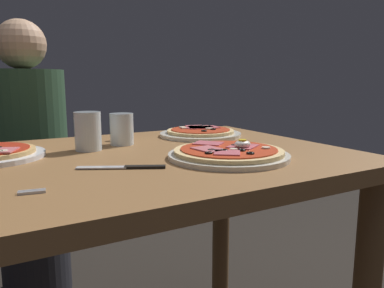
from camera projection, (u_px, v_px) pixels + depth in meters
name	position (u px, v px, depth m)	size (l,w,h in m)	color
dining_table	(148.00, 201.00, 1.01)	(1.06, 0.80, 0.75)	olive
pizza_foreground	(229.00, 153.00, 0.94)	(0.30, 0.30, 0.05)	silver
pizza_across_right	(200.00, 133.00, 1.30)	(0.28, 0.28, 0.03)	silver
water_glass_near	(88.00, 134.00, 1.04)	(0.07, 0.07, 0.11)	silver
water_glass_far	(122.00, 131.00, 1.13)	(0.07, 0.07, 0.09)	silver
knife	(128.00, 167.00, 0.83)	(0.18, 0.10, 0.01)	silver
salt_shaker	(125.00, 129.00, 1.22)	(0.03, 0.03, 0.07)	white
diner_person	(30.00, 170.00, 1.60)	(0.32, 0.32, 1.18)	black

